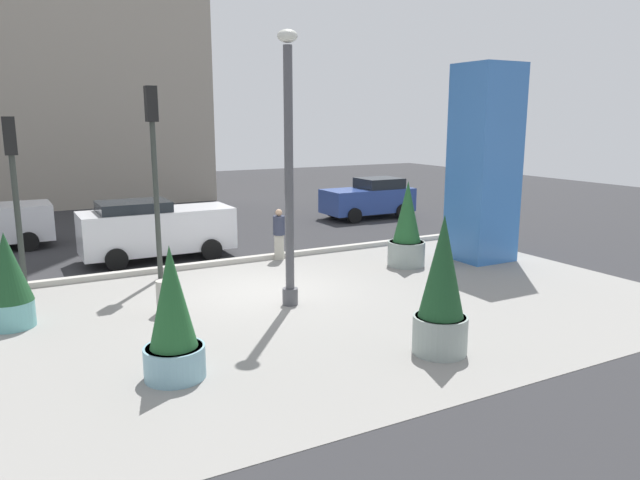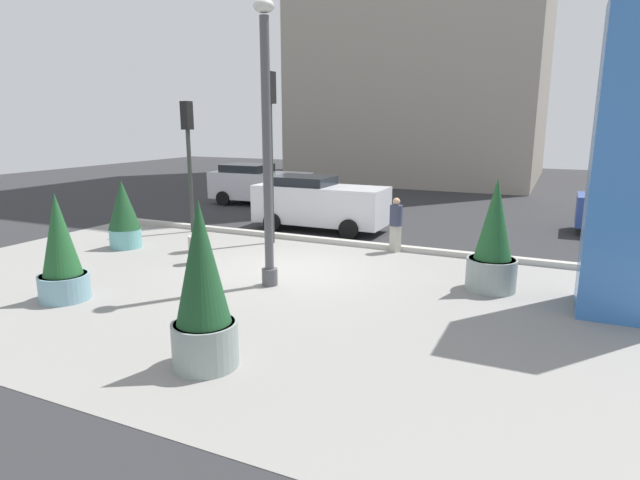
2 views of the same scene
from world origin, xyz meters
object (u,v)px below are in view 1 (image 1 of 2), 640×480
at_px(lamp_post, 289,177).
at_px(traffic_light_corner, 154,152).
at_px(potted_plant_near_right, 442,292).
at_px(traffic_light_far_side, 14,175).
at_px(concrete_bollard, 165,297).
at_px(car_intersection, 156,229).
at_px(potted_plant_by_pillar, 173,320).
at_px(potted_plant_curbside, 8,281).
at_px(pedestrian_crossing, 279,232).
at_px(potted_plant_near_left, 407,230).
at_px(car_curb_east, 369,198).
at_px(art_pillar_blue, 484,164).

bearing_deg(lamp_post, traffic_light_corner, 119.17).
bearing_deg(potted_plant_near_right, traffic_light_far_side, 129.30).
relative_size(concrete_bollard, car_intersection, 0.17).
height_order(potted_plant_by_pillar, potted_plant_curbside, potted_plant_by_pillar).
height_order(potted_plant_near_right, concrete_bollard, potted_plant_near_right).
distance_m(concrete_bollard, pedestrian_crossing, 5.61).
bearing_deg(car_intersection, lamp_post, -75.23).
relative_size(concrete_bollard, traffic_light_corner, 0.15).
bearing_deg(traffic_light_corner, potted_plant_curbside, -146.87).
xyz_separation_m(potted_plant_near_left, potted_plant_curbside, (-10.37, -0.39, -0.07)).
height_order(potted_plant_by_pillar, car_intersection, potted_plant_by_pillar).
bearing_deg(potted_plant_near_right, potted_plant_near_left, 58.69).
distance_m(potted_plant_by_pillar, car_curb_east, 17.03).
height_order(lamp_post, traffic_light_corner, lamp_post).
relative_size(potted_plant_near_left, pedestrian_crossing, 1.60).
height_order(potted_plant_curbside, traffic_light_corner, traffic_light_corner).
bearing_deg(art_pillar_blue, potted_plant_near_right, -138.28).
height_order(potted_plant_near_right, pedestrian_crossing, potted_plant_near_right).
height_order(traffic_light_far_side, car_intersection, traffic_light_far_side).
bearing_deg(pedestrian_crossing, traffic_light_far_side, -178.42).
distance_m(art_pillar_blue, potted_plant_curbside, 13.01).
xyz_separation_m(concrete_bollard, car_curb_east, (11.13, 8.77, 0.48)).
distance_m(potted_plant_near_left, potted_plant_by_pillar, 9.20).
bearing_deg(traffic_light_far_side, potted_plant_near_left, -12.90).
relative_size(potted_plant_curbside, concrete_bollard, 2.69).
distance_m(potted_plant_by_pillar, car_intersection, 8.98).
xyz_separation_m(potted_plant_near_right, pedestrian_crossing, (0.51, 8.19, -0.32)).
relative_size(potted_plant_curbside, car_curb_east, 0.51).
bearing_deg(car_intersection, pedestrian_crossing, -29.59).
bearing_deg(potted_plant_near_right, art_pillar_blue, 41.72).
bearing_deg(car_intersection, potted_plant_near_left, -34.88).
xyz_separation_m(traffic_light_corner, traffic_light_far_side, (-3.29, 0.31, -0.47)).
bearing_deg(concrete_bollard, car_intersection, 78.36).
relative_size(potted_plant_curbside, traffic_light_corner, 0.40).
relative_size(lamp_post, car_curb_east, 1.56).
bearing_deg(pedestrian_crossing, potted_plant_curbside, -158.74).
xyz_separation_m(traffic_light_far_side, car_intersection, (3.77, 2.06, -1.98)).
bearing_deg(art_pillar_blue, traffic_light_corner, 165.59).
distance_m(potted_plant_by_pillar, pedestrian_crossing, 8.60).
height_order(car_intersection, pedestrian_crossing, car_intersection).
relative_size(potted_plant_curbside, pedestrian_crossing, 1.28).
distance_m(lamp_post, art_pillar_blue, 7.26).
xyz_separation_m(lamp_post, car_curb_east, (8.42, 9.57, -2.12)).
relative_size(art_pillar_blue, traffic_light_far_side, 1.36).
xyz_separation_m(potted_plant_curbside, car_intersection, (4.12, 4.75, -0.06)).
height_order(concrete_bollard, traffic_light_corner, traffic_light_corner).
bearing_deg(car_curb_east, traffic_light_corner, -151.04).
distance_m(lamp_post, car_intersection, 6.65).
bearing_deg(potted_plant_by_pillar, car_intersection, 78.42).
bearing_deg(car_curb_east, potted_plant_by_pillar, -134.03).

